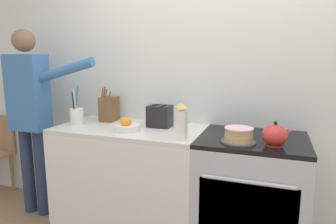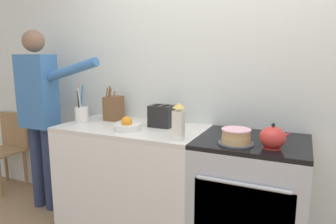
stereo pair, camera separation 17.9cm
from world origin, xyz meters
name	(u,v)px [view 1 (the left image)]	position (x,y,z in m)	size (l,w,h in m)	color
wall_back	(221,78)	(0.00, 0.66, 1.30)	(8.00, 0.04, 2.60)	silver
counter_cabinet	(131,180)	(-0.67, 0.32, 0.45)	(1.18, 0.64, 0.91)	white
stove_range	(250,198)	(0.30, 0.32, 0.45)	(0.74, 0.67, 0.91)	#B7BABF
layer_cake	(239,135)	(0.21, 0.16, 0.96)	(0.23, 0.23, 0.10)	#4C4C51
tea_kettle	(275,135)	(0.44, 0.17, 0.98)	(0.20, 0.16, 0.16)	red
knife_block	(109,109)	(-0.95, 0.48, 1.02)	(0.12, 0.17, 0.30)	brown
utensil_crock	(77,115)	(-1.14, 0.28, 0.98)	(0.11, 0.11, 0.33)	silver
fruit_bowl	(126,125)	(-0.63, 0.20, 0.95)	(0.20, 0.20, 0.11)	silver
toaster	(160,116)	(-0.44, 0.42, 1.00)	(0.20, 0.15, 0.18)	black
milk_carton	(181,122)	(-0.16, 0.10, 1.03)	(0.07, 0.07, 0.25)	white
person_baker	(30,107)	(-1.65, 0.29, 1.02)	(0.95, 0.20, 1.70)	#283351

